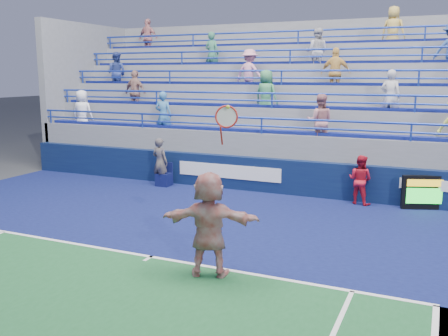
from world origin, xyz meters
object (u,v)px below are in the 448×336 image
at_px(serve_speed_board, 427,193).
at_px(line_judge, 160,162).
at_px(ball_girl, 360,180).
at_px(tennis_player, 209,224).
at_px(judge_chair, 164,179).

height_order(serve_speed_board, line_judge, line_judge).
xyz_separation_m(line_judge, ball_girl, (6.53, 0.31, -0.10)).
distance_m(tennis_player, line_judge, 7.82).
height_order(serve_speed_board, judge_chair, serve_speed_board).
xyz_separation_m(tennis_player, ball_girl, (1.74, 6.49, -0.28)).
bearing_deg(ball_girl, serve_speed_board, -158.25).
height_order(tennis_player, line_judge, tennis_player).
height_order(serve_speed_board, tennis_player, tennis_player).
bearing_deg(tennis_player, serve_speed_board, 61.78).
height_order(line_judge, ball_girl, line_judge).
distance_m(judge_chair, line_judge, 0.58).
bearing_deg(line_judge, tennis_player, 136.51).
distance_m(judge_chair, ball_girl, 6.44).
xyz_separation_m(judge_chair, ball_girl, (6.42, 0.23, 0.47)).
bearing_deg(tennis_player, line_judge, 127.79).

